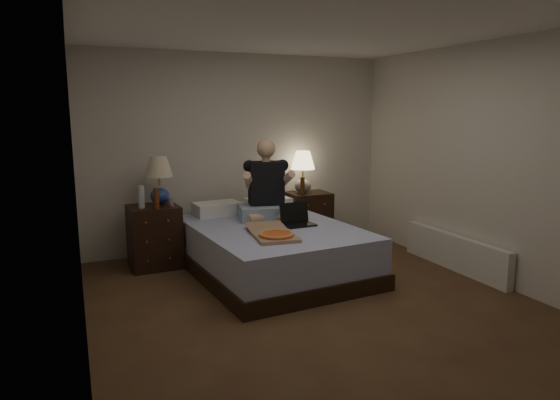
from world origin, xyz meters
name	(u,v)px	position (x,y,z in m)	size (l,w,h in m)	color
floor	(317,306)	(0.00, 0.00, 0.00)	(4.00, 4.50, 0.00)	brown
ceiling	(321,25)	(0.00, 0.00, 2.50)	(4.00, 4.50, 0.00)	white
wall_back	(240,153)	(0.00, 2.25, 1.25)	(4.00, 2.50, 0.00)	silver
wall_front	(536,226)	(0.00, -2.25, 1.25)	(4.00, 2.50, 0.00)	silver
wall_left	(76,185)	(-2.00, 0.00, 1.25)	(4.50, 2.50, 0.00)	silver
wall_right	(491,163)	(2.00, 0.00, 1.25)	(4.50, 2.50, 0.00)	silver
bed	(272,249)	(-0.03, 1.07, 0.27)	(1.60, 2.13, 0.53)	#5767AF
nightstand_left	(154,237)	(-1.20, 1.78, 0.36)	(0.55, 0.50, 0.72)	black
nightstand_right	(308,218)	(0.89, 2.05, 0.35)	(0.54, 0.48, 0.70)	black
lamp_left	(159,180)	(-1.10, 1.88, 1.00)	(0.32, 0.32, 0.56)	navy
lamp_right	(303,172)	(0.81, 2.05, 0.98)	(0.32, 0.32, 0.56)	gray
water_bottle	(141,197)	(-1.33, 1.71, 0.84)	(0.07, 0.07, 0.25)	silver
soda_can	(171,202)	(-1.01, 1.70, 0.77)	(0.07, 0.07, 0.10)	#B0B0AB
beer_bottle_left	(156,199)	(-1.18, 1.60, 0.83)	(0.06, 0.06, 0.23)	#5F2E0D
beer_bottle_right	(302,186)	(0.75, 1.92, 0.82)	(0.06, 0.06, 0.23)	#592D0C
person	(267,180)	(0.06, 1.44, 1.00)	(0.66, 0.52, 0.93)	black
laptop	(299,215)	(0.25, 0.96, 0.65)	(0.34, 0.28, 0.24)	black
pizza_box	(276,236)	(-0.20, 0.51, 0.57)	(0.40, 0.76, 0.08)	tan
radiator	(455,252)	(1.93, 0.37, 0.20)	(0.10, 1.60, 0.40)	silver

